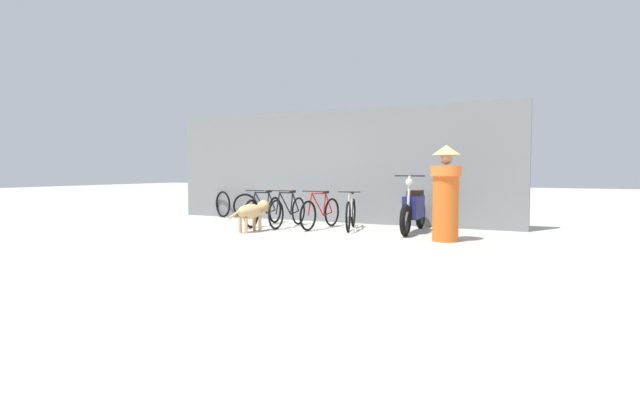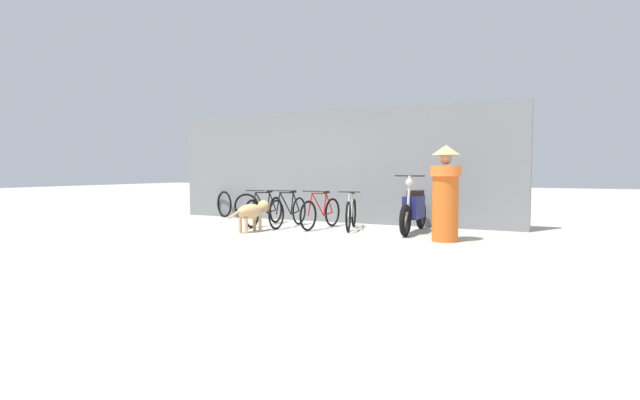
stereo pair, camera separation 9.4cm
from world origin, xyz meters
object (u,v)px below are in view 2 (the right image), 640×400
(bicycle_0, at_px, (264,211))
(bicycle_3, at_px, (351,213))
(motorcycle, at_px, (414,210))
(bicycle_1, at_px, (288,211))
(spare_tire_right, at_px, (224,204))
(spare_tire_left, at_px, (246,206))
(stray_dog, at_px, (253,211))
(bicycle_2, at_px, (321,213))
(person_in_robes, at_px, (445,192))

(bicycle_0, relative_size, bicycle_3, 1.12)
(bicycle_0, relative_size, motorcycle, 0.86)
(bicycle_1, xyz_separation_m, spare_tire_right, (-2.63, 1.17, 0.00))
(bicycle_3, height_order, spare_tire_left, bicycle_3)
(stray_dog, bearing_deg, spare_tire_left, 47.11)
(bicycle_2, relative_size, person_in_robes, 0.97)
(bicycle_0, height_order, spare_tire_right, bicycle_0)
(bicycle_1, distance_m, bicycle_2, 0.78)
(stray_dog, relative_size, person_in_robes, 0.68)
(bicycle_1, bearing_deg, stray_dog, -12.45)
(bicycle_3, height_order, motorcycle, motorcycle)
(bicycle_3, distance_m, spare_tire_left, 3.47)
(bicycle_0, xyz_separation_m, bicycle_1, (0.63, -0.01, 0.01))
(bicycle_1, height_order, person_in_robes, person_in_robes)
(bicycle_3, relative_size, spare_tire_right, 2.22)
(bicycle_2, xyz_separation_m, spare_tire_right, (-3.41, 1.13, 0.01))
(bicycle_3, height_order, person_in_robes, person_in_robes)
(bicycle_3, relative_size, spare_tire_left, 2.39)
(bicycle_2, xyz_separation_m, stray_dog, (-0.98, -1.09, 0.08))
(bicycle_1, height_order, bicycle_3, bicycle_1)
(bicycle_3, height_order, stray_dog, bicycle_3)
(spare_tire_left, bearing_deg, bicycle_3, -16.11)
(spare_tire_left, xyz_separation_m, spare_tire_right, (-0.70, -0.01, 0.02))
(bicycle_1, relative_size, bicycle_2, 1.02)
(motorcycle, bearing_deg, spare_tire_left, -104.19)
(bicycle_2, bearing_deg, stray_dog, -37.82)
(bicycle_0, bearing_deg, bicycle_1, 85.32)
(bicycle_0, bearing_deg, bicycle_3, 91.81)
(bicycle_1, relative_size, spare_tire_right, 2.39)
(bicycle_2, relative_size, stray_dog, 1.42)
(bicycle_2, height_order, stray_dog, bicycle_2)
(stray_dog, bearing_deg, bicycle_2, -32.71)
(bicycle_2, relative_size, bicycle_3, 1.06)
(motorcycle, bearing_deg, bicycle_1, -87.49)
(bicycle_3, distance_m, stray_dog, 2.04)
(bicycle_2, xyz_separation_m, bicycle_3, (0.62, 0.17, -0.00))
(bicycle_2, bearing_deg, spare_tire_right, -104.27)
(bicycle_1, bearing_deg, spare_tire_right, -115.49)
(stray_dog, distance_m, spare_tire_left, 2.83)
(bicycle_1, height_order, spare_tire_right, bicycle_1)
(person_in_robes, bearing_deg, bicycle_0, -47.38)
(bicycle_0, xyz_separation_m, motorcycle, (3.35, 0.26, 0.12))
(spare_tire_right, bearing_deg, bicycle_1, -23.93)
(spare_tire_right, bearing_deg, person_in_robes, -16.74)
(spare_tire_right, bearing_deg, stray_dog, -42.42)
(stray_dog, height_order, spare_tire_right, spare_tire_right)
(bicycle_3, xyz_separation_m, spare_tire_right, (-4.03, 0.96, 0.01))
(person_in_robes, bearing_deg, bicycle_3, -60.62)
(bicycle_0, relative_size, spare_tire_right, 2.48)
(bicycle_1, xyz_separation_m, spare_tire_left, (-1.94, 1.18, -0.02))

